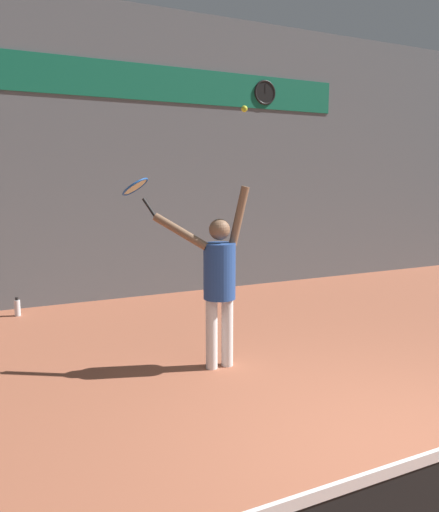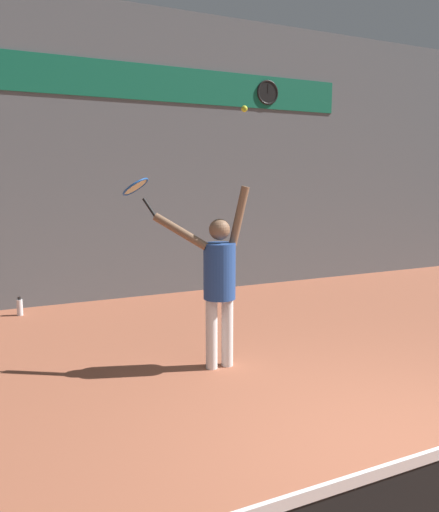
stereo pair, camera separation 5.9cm
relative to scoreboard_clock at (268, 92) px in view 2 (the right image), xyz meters
The scene contains 8 objects.
ground_plane 7.52m from the scoreboard_clock, 109.68° to the right, with size 18.00×18.00×0.00m, color #9E563D.
back_wall 2.52m from the scoreboard_clock, behind, with size 18.00×0.10×5.00m.
sponsor_banner 2.20m from the scoreboard_clock, behind, with size 7.45×0.02×0.60m.
scoreboard_clock is the anchor object (origin of this frame).
tennis_player 5.37m from the scoreboard_clock, 126.92° to the right, with size 0.98×0.59×2.01m.
tennis_racket 5.09m from the scoreboard_clock, 137.74° to the right, with size 0.42×0.43×0.43m.
tennis_ball 4.68m from the scoreboard_clock, 123.66° to the right, with size 0.07×0.07×0.07m.
water_bottle 5.90m from the scoreboard_clock, behind, with size 0.09×0.09×0.29m.
Camera 2 is at (-2.86, -2.39, 2.06)m, focal length 35.00 mm.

